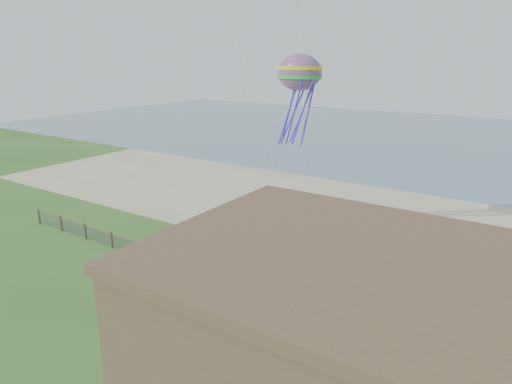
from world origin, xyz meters
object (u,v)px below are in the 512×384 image
motel (382,373)px  octopus_kite (299,98)px  chainlink_fence (209,272)px  picnic_table (251,328)px

motel → octopus_kite: bearing=125.9°
chainlink_fence → octopus_kite: octopus_kite is taller
chainlink_fence → picnic_table: bearing=-31.8°
motel → picnic_table: motel is taller
motel → octopus_kite: (-12.80, 17.65, 6.82)m
motel → octopus_kite: octopus_kite is taller
motel → octopus_kite: size_ratio=2.09×
picnic_table → octopus_kite: octopus_kite is taller
chainlink_fence → picnic_table: (5.34, -3.31, -0.19)m
motel → picnic_table: 9.06m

